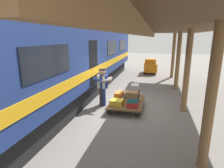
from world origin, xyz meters
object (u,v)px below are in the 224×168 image
Objects in this scene: suitcase_maroon_trunk at (135,91)px; suitcase_black_hardshell at (134,96)px; porter_in_overalls at (103,86)px; suitcase_brown_leather at (133,95)px; suitcase_red_plastic at (132,104)px; suitcase_navy_fabric at (134,100)px; suitcase_teal_softside at (132,99)px; porter_by_door at (102,86)px; suitcase_cream_canvas at (136,95)px; suitcase_gray_aluminum at (135,87)px; luggage_cart at (127,102)px; train_car at (63,59)px; baggage_tug at (150,66)px; suitcase_slate_roller at (120,99)px; suitcase_tan_vintage at (122,94)px; suitcase_yellow_case at (117,102)px; suitcase_orange_carryall at (119,95)px.

suitcase_black_hardshell is at bearing 93.11° from suitcase_maroon_trunk.
suitcase_brown_leather is at bearing 154.24° from porter_in_overalls.
suitcase_red_plastic is 0.93× the size of suitcase_navy_fabric.
suitcase_teal_softside is 1.18× the size of suitcase_brown_leather.
suitcase_maroon_trunk is 0.28× the size of porter_by_door.
suitcase_cream_canvas reaches higher than suitcase_red_plastic.
suitcase_gray_aluminum is 1.06× the size of suitcase_brown_leather.
suitcase_red_plastic is at bearing 119.68° from suitcase_teal_softside.
train_car is at bearing -4.91° from luggage_cart.
suitcase_cream_canvas is at bearing -89.43° from suitcase_brown_leather.
porter_in_overalls is at bearing 78.13° from baggage_tug.
baggage_tug is at bearing -92.49° from suitcase_cream_canvas.
suitcase_gray_aluminum is at bearing -139.67° from suitcase_slate_roller.
suitcase_slate_roller is 0.94× the size of suitcase_tan_vintage.
baggage_tug is at bearing -96.55° from suitcase_slate_roller.
porter_by_door is at bearing -39.03° from suitcase_yellow_case.
train_car is 34.96× the size of suitcase_navy_fabric.
porter_in_overalls is (0.79, 0.42, 0.47)m from suitcase_tan_vintage.
suitcase_yellow_case is at bearing 1.41° from suitcase_brown_leather.
porter_in_overalls is (1.41, 0.39, 0.28)m from suitcase_maroon_trunk.
suitcase_red_plastic is 1.13× the size of suitcase_cream_canvas.
suitcase_teal_softside reaches higher than suitcase_red_plastic.
suitcase_slate_roller is (0.32, 0.00, 0.13)m from luggage_cart.
suitcase_cream_canvas is at bearing -174.98° from train_car.
train_car is 39.67× the size of suitcase_teal_softside.
train_car is at bearing -3.46° from porter_in_overalls.
train_car is 3.22m from suitcase_tan_vintage.
suitcase_gray_aluminum is 1.45m from porter_in_overalls.
suitcase_black_hardshell is at bearing -90.62° from suitcase_red_plastic.
suitcase_tan_vintage is at bearing -152.02° from porter_in_overalls.
baggage_tug is at bearing -92.32° from suitcase_navy_fabric.
suitcase_slate_roller is 1.14× the size of suitcase_maroon_trunk.
porter_in_overalls is (1.42, -0.70, 0.30)m from suitcase_teal_softside.
suitcase_yellow_case is at bearing 93.32° from suitcase_orange_carryall.
porter_in_overalls is 0.07m from porter_by_door.
suitcase_slate_roller is at bearing 90.00° from suitcase_tan_vintage.
suitcase_orange_carryall is at bearing -38.67° from suitcase_brown_leather.
suitcase_teal_softside is at bearing -178.81° from suitcase_yellow_case.
suitcase_gray_aluminum is at bearing 56.27° from suitcase_cream_canvas.
suitcase_teal_softside is 1.09m from suitcase_gray_aluminum.
suitcase_orange_carryall reaches higher than suitcase_black_hardshell.
train_car is 35.51× the size of suitcase_tan_vintage.
suitcase_gray_aluminum is at bearing -88.54° from suitcase_teal_softside.
porter_in_overalls is (-1.99, 0.12, -1.14)m from train_car.
suitcase_cream_canvas is 1.13m from suitcase_teal_softside.
porter_in_overalls is at bearing 176.54° from train_car.
suitcase_teal_softside is 0.30× the size of porter_in_overalls.
baggage_tug reaches higher than suitcase_black_hardshell.
suitcase_orange_carryall is 0.28× the size of porter_by_door.
suitcase_navy_fabric is 0.68m from suitcase_brown_leather.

